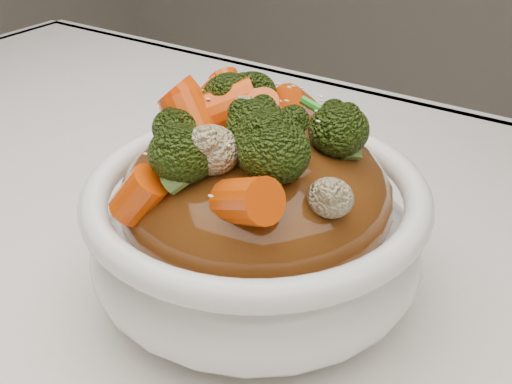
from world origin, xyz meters
The scene contains 8 objects.
tablecloth centered at (0.00, 0.00, 0.73)m, with size 1.20×0.80×0.04m, color silver.
bowl centered at (0.03, 0.03, 0.79)m, with size 0.21×0.21×0.08m, color white, non-canonical shape.
sauce_base centered at (0.03, 0.03, 0.82)m, with size 0.17×0.17×0.09m, color #592D0F.
carrots centered at (0.03, 0.03, 0.88)m, with size 0.17×0.17×0.05m, color #E14907, non-canonical shape.
broccoli centered at (0.03, 0.03, 0.88)m, with size 0.17×0.17×0.04m, color black, non-canonical shape.
cauliflower centered at (0.03, 0.03, 0.88)m, with size 0.17×0.17×0.04m, color #C4B285, non-canonical shape.
scallions centered at (0.03, 0.03, 0.88)m, with size 0.13×0.13×0.02m, color #268C20, non-canonical shape.
sesame_seeds centered at (0.03, 0.03, 0.88)m, with size 0.15×0.15×0.01m, color beige, non-canonical shape.
Camera 1 is at (0.20, -0.23, 1.01)m, focal length 42.00 mm.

